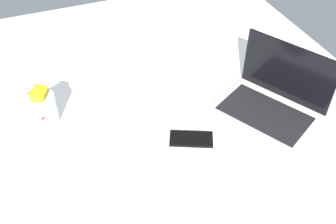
{
  "coord_description": "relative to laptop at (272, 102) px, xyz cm",
  "views": [
    {
      "loc": [
        93.57,
        -43.17,
        111.17
      ],
      "look_at": [
        5.12,
        -8.51,
        24.0
      ],
      "focal_mm": 42.17,
      "sensor_mm": 36.0,
      "label": 1
    }
  ],
  "objects": [
    {
      "name": "bed_mattress",
      "position": [
        -11.67,
        -27.41,
        -13.41
      ],
      "size": [
        180.0,
        140.0,
        18.0
      ],
      "primitive_type": "cube",
      "color": "white",
      "rests_on": "ground"
    },
    {
      "name": "cell_phone",
      "position": [
        2.53,
        -31.4,
        -4.01
      ],
      "size": [
        11.96,
        15.56,
        0.8
      ],
      "primitive_type": "cube",
      "rotation": [
        0.0,
        0.0,
        2.72
      ],
      "color": "black",
      "rests_on": "bed_mattress"
    },
    {
      "name": "laptop",
      "position": [
        0.0,
        0.0,
        0.0
      ],
      "size": [
        40.01,
        36.09,
        23.0
      ],
      "rotation": [
        0.0,
        0.0,
        0.5
      ],
      "color": "silver",
      "rests_on": "bed_mattress"
    },
    {
      "name": "snack_cup",
      "position": [
        -23.71,
        -73.68,
        1.7
      ],
      "size": [
        10.62,
        9.25,
        14.1
      ],
      "color": "silver",
      "rests_on": "bed_mattress"
    }
  ]
}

